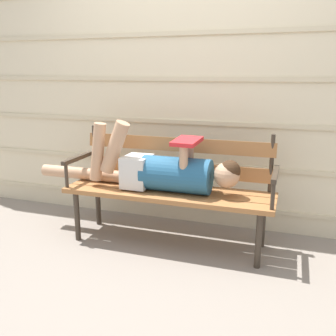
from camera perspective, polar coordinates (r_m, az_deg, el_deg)
name	(u,v)px	position (r m, az deg, el deg)	size (l,w,h in m)	color
ground_plane	(160,254)	(2.90, -1.26, -12.86)	(12.00, 12.00, 0.00)	gray
house_siding	(188,79)	(3.27, 3.00, 13.37)	(5.25, 0.08, 2.54)	beige
park_bench	(171,182)	(2.95, 0.42, -2.19)	(1.62, 0.46, 0.88)	#9E6638
reclining_person	(159,170)	(2.88, -1.31, -0.32)	(1.71, 0.27, 0.54)	#23567A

